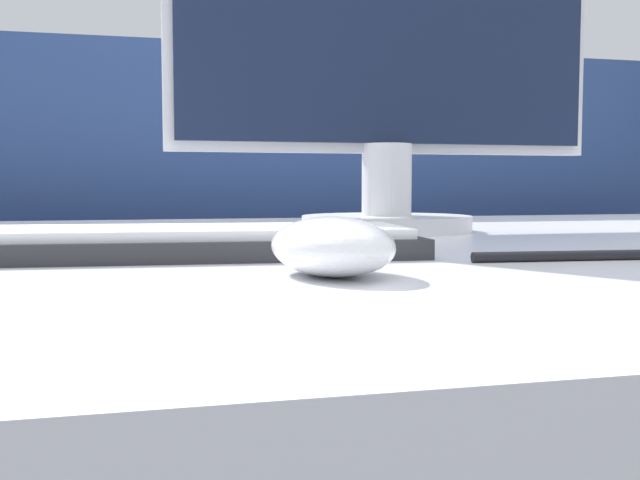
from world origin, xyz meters
The scene contains 4 objects.
partition_panel centered at (0.00, 0.68, 0.55)m, with size 5.00×0.03×1.10m.
computer_mouse_near centered at (-0.02, -0.28, 0.79)m, with size 0.09×0.12×0.04m.
keyboard centered at (-0.11, -0.12, 0.79)m, with size 0.39×0.16×0.02m.
pen centered at (0.17, -0.23, 0.78)m, with size 0.15×0.02×0.01m.
Camera 1 is at (-0.15, -0.74, 0.83)m, focal length 42.00 mm.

